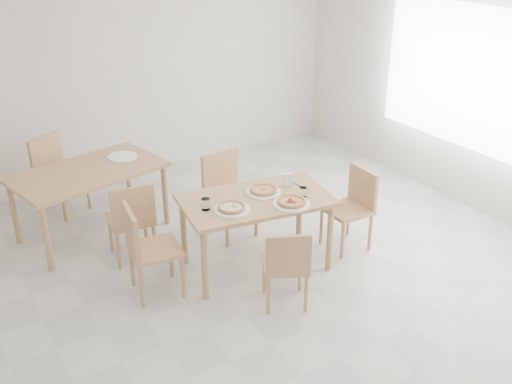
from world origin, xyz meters
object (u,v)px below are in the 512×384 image
second_table (88,177)px  chair_back_s (132,217)px  chair_east (353,203)px  plate_margherita (264,192)px  plate_mushroom (232,210)px  chair_west (146,245)px  pizza_margherita (264,190)px  pizza_mushroom (231,207)px  main_table (256,207)px  chair_back_n (55,169)px  plate_pepperoni (291,204)px  chair_north (226,188)px  chair_south (286,263)px  pizza_pepperoni (291,202)px  plate_empty (122,157)px  tumbler_b (303,192)px  tumbler_a (206,204)px  napkin_holder (287,180)px

second_table → chair_back_s: chair_back_s is taller
chair_east → plate_margherita: bearing=-101.8°
second_table → chair_east: bearing=-48.7°
plate_mushroom → chair_west: bearing=163.7°
pizza_margherita → second_table: pizza_margherita is taller
chair_east → pizza_mushroom: bearing=-91.2°
main_table → plate_margherita: 0.17m
pizza_margherita → chair_back_n: bearing=122.5°
plate_pepperoni → plate_margherita: bearing=102.9°
chair_north → chair_back_n: same height
chair_south → second_table: bearing=-38.7°
chair_north → chair_south: bearing=-104.5°
pizza_pepperoni → chair_back_n: bearing=120.2°
chair_east → pizza_pepperoni: size_ratio=2.37×
chair_north → second_table: size_ratio=0.54×
chair_north → chair_back_s: (-1.08, -0.03, -0.02)m
main_table → chair_north: bearing=91.3°
plate_mushroom → plate_empty: bearing=102.2°
tumbler_b → chair_back_s: chair_back_s is taller
main_table → chair_west: (-1.08, 0.12, -0.15)m
chair_east → plate_margherita: size_ratio=2.52×
pizza_mushroom → pizza_pepperoni: (0.53, -0.19, 0.00)m
chair_back_s → tumbler_a: bearing=131.6°
pizza_pepperoni → plate_empty: pizza_pepperoni is taller
plate_margherita → second_table: size_ratio=0.20×
pizza_pepperoni → tumbler_b: (0.19, 0.08, 0.02)m
plate_margherita → pizza_pepperoni: pizza_pepperoni is taller
plate_margherita → napkin_holder: bearing=2.1°
plate_pepperoni → chair_east: bearing=7.8°
chair_north → second_table: (-1.24, 0.74, 0.15)m
plate_mushroom → napkin_holder: napkin_holder is taller
pizza_margherita → pizza_pepperoni: size_ratio=0.92×
pizza_mushroom → plate_margherita: bearing=19.3°
pizza_mushroom → tumbler_b: bearing=-8.9°
tumbler_b → chair_back_n: chair_back_n is taller
chair_south → plate_empty: chair_south is taller
main_table → tumbler_a: (-0.51, 0.05, 0.14)m
main_table → tumbler_b: (0.39, -0.21, 0.14)m
pizza_margherita → pizza_mushroom: (-0.45, -0.16, 0.00)m
chair_back_n → plate_mushroom: bearing=-95.8°
napkin_holder → chair_back_n: size_ratio=0.15×
chair_south → plate_mushroom: size_ratio=2.38×
tumbler_b → second_table: bearing=131.7°
plate_mushroom → plate_empty: (-0.38, 1.74, 0.00)m
napkin_holder → pizza_margherita: bearing=-147.5°
plate_mushroom → pizza_pepperoni: pizza_pepperoni is taller
chair_north → chair_east: size_ratio=1.06×
chair_north → napkin_holder: bearing=-72.5°
pizza_pepperoni → pizza_margherita: bearing=102.9°
main_table → second_table: bearing=136.5°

